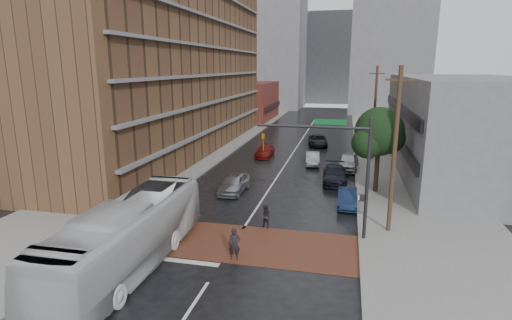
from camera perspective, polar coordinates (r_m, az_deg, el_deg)
The scene contains 24 objects.
ground at distance 23.14m, azimuth -3.47°, elevation -12.20°, with size 160.00×160.00×0.00m, color black.
crosswalk at distance 23.57m, azimuth -3.13°, elevation -11.67°, with size 14.00×5.00×0.02m, color brown.
sidewalk_west at distance 49.30m, azimuth -8.15°, elevation 1.58°, with size 9.00×90.00×0.15m, color gray.
sidewalk_east at distance 46.42m, azimuth 19.41°, elevation 0.22°, with size 9.00×90.00×0.15m, color gray.
apartment_block at distance 48.52m, azimuth -12.05°, elevation 17.78°, with size 10.00×44.00×28.00m, color brown.
storefront_west at distance 76.45m, azimuth -0.75°, elevation 8.42°, with size 8.00×16.00×7.00m, color maroon.
building_east at distance 41.73m, azimuth 27.45°, elevation 4.28°, with size 11.00×26.00×9.00m, color gray.
distant_tower_west at distance 100.23m, azimuth 1.45°, elevation 16.71°, with size 18.00×16.00×32.00m, color gray.
distant_tower_east at distance 92.72m, azimuth 18.72°, elevation 17.57°, with size 16.00×14.00×36.00m, color gray.
distant_tower_center at distance 115.20m, azimuth 10.24°, elevation 14.07°, with size 12.00×10.00×24.00m, color gray.
street_tree at distance 32.58m, azimuth 17.21°, elevation 3.47°, with size 4.20×4.10×6.90m.
signal_mast at distance 23.12m, azimuth 12.21°, elevation -0.06°, with size 6.50×0.30×7.20m.
utility_pole_near at distance 24.66m, azimuth 19.18°, elevation 1.29°, with size 1.60×0.26×10.00m.
utility_pole_far at distance 44.37m, azimuth 16.57°, elevation 6.50°, with size 1.60×0.26×10.00m.
transit_bus at distance 21.13m, azimuth -17.75°, elevation -10.28°, with size 2.90×12.38×3.45m, color silver.
pedestrian_a at distance 21.32m, azimuth -3.10°, elevation -11.93°, with size 0.63×0.42×1.74m, color black.
pedestrian_b at distance 25.22m, azimuth 1.42°, elevation -8.12°, with size 0.73×0.57×1.50m, color black.
car_travel_a at distance 32.18m, azimuth -3.17°, elevation -3.36°, with size 1.77×4.40×1.50m, color #A0A3A7.
car_travel_b at distance 41.60m, azimuth 8.10°, elevation 0.21°, with size 1.37×3.93×1.29m, color #B6B8BE.
car_travel_c at distance 44.90m, azimuth 1.26°, elevation 1.27°, with size 1.73×4.25×1.23m, color maroon.
suv_travel at distance 51.69m, azimuth 8.83°, elevation 2.78°, with size 2.27×4.92×1.37m, color black.
car_parked_near at distance 29.78m, azimuth 12.90°, elevation -5.30°, with size 1.34×3.83×1.26m, color #122040.
car_parked_mid at distance 35.49m, azimuth 11.19°, elevation -2.05°, with size 2.04×5.01×1.46m, color black.
car_parked_far at distance 40.20m, azimuth 13.00°, elevation -0.21°, with size 1.93×4.79×1.63m, color #ABADB3.
Camera 1 is at (6.00, -20.02, 9.93)m, focal length 28.00 mm.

